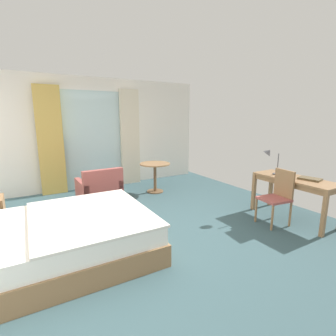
{
  "coord_description": "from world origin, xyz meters",
  "views": [
    {
      "loc": [
        -1.76,
        -3.13,
        1.79
      ],
      "look_at": [
        0.41,
        0.55,
        0.91
      ],
      "focal_mm": 26.79,
      "sensor_mm": 36.0,
      "label": 1
    }
  ],
  "objects_px": {
    "desk_lamp": "(270,155)",
    "armchair_by_window": "(100,190)",
    "bed": "(57,238)",
    "writing_desk": "(295,183)",
    "desk_chair": "(278,194)",
    "closed_book": "(310,179)",
    "round_cafe_table": "(155,171)"
  },
  "relations": [
    {
      "from": "desk_lamp",
      "to": "armchair_by_window",
      "type": "relative_size",
      "value": 0.64
    },
    {
      "from": "bed",
      "to": "desk_lamp",
      "type": "bearing_deg",
      "value": -4.02
    },
    {
      "from": "writing_desk",
      "to": "desk_chair",
      "type": "height_order",
      "value": "desk_chair"
    },
    {
      "from": "closed_book",
      "to": "armchair_by_window",
      "type": "distance_m",
      "value": 3.91
    },
    {
      "from": "desk_lamp",
      "to": "round_cafe_table",
      "type": "relative_size",
      "value": 0.72
    },
    {
      "from": "bed",
      "to": "armchair_by_window",
      "type": "relative_size",
      "value": 2.83
    },
    {
      "from": "writing_desk",
      "to": "desk_lamp",
      "type": "distance_m",
      "value": 0.64
    },
    {
      "from": "writing_desk",
      "to": "armchair_by_window",
      "type": "distance_m",
      "value": 3.7
    },
    {
      "from": "desk_lamp",
      "to": "round_cafe_table",
      "type": "height_order",
      "value": "desk_lamp"
    },
    {
      "from": "bed",
      "to": "closed_book",
      "type": "xyz_separation_m",
      "value": [
        3.87,
        -0.9,
        0.47
      ]
    },
    {
      "from": "closed_book",
      "to": "armchair_by_window",
      "type": "bearing_deg",
      "value": 124.62
    },
    {
      "from": "bed",
      "to": "writing_desk",
      "type": "bearing_deg",
      "value": -10.58
    },
    {
      "from": "desk_chair",
      "to": "desk_lamp",
      "type": "distance_m",
      "value": 0.78
    },
    {
      "from": "closed_book",
      "to": "round_cafe_table",
      "type": "distance_m",
      "value": 3.23
    },
    {
      "from": "desk_lamp",
      "to": "closed_book",
      "type": "relative_size",
      "value": 1.54
    },
    {
      "from": "round_cafe_table",
      "to": "closed_book",
      "type": "bearing_deg",
      "value": -63.29
    },
    {
      "from": "bed",
      "to": "writing_desk",
      "type": "height_order",
      "value": "bed"
    },
    {
      "from": "desk_lamp",
      "to": "desk_chair",
      "type": "bearing_deg",
      "value": -123.5
    },
    {
      "from": "bed",
      "to": "closed_book",
      "type": "distance_m",
      "value": 4.0
    },
    {
      "from": "closed_book",
      "to": "round_cafe_table",
      "type": "relative_size",
      "value": 0.47
    },
    {
      "from": "writing_desk",
      "to": "closed_book",
      "type": "bearing_deg",
      "value": -63.05
    },
    {
      "from": "writing_desk",
      "to": "desk_chair",
      "type": "bearing_deg",
      "value": 177.97
    },
    {
      "from": "writing_desk",
      "to": "desk_chair",
      "type": "relative_size",
      "value": 1.51
    },
    {
      "from": "closed_book",
      "to": "armchair_by_window",
      "type": "relative_size",
      "value": 0.41
    },
    {
      "from": "desk_chair",
      "to": "closed_book",
      "type": "xyz_separation_m",
      "value": [
        0.52,
        -0.21,
        0.25
      ]
    },
    {
      "from": "desk_lamp",
      "to": "closed_book",
      "type": "bearing_deg",
      "value": -70.14
    },
    {
      "from": "desk_chair",
      "to": "desk_lamp",
      "type": "relative_size",
      "value": 1.79
    },
    {
      "from": "desk_chair",
      "to": "armchair_by_window",
      "type": "relative_size",
      "value": 1.14
    },
    {
      "from": "bed",
      "to": "writing_desk",
      "type": "xyz_separation_m",
      "value": [
        3.77,
        -0.7,
        0.37
      ]
    },
    {
      "from": "desk_lamp",
      "to": "closed_book",
      "type": "distance_m",
      "value": 0.76
    },
    {
      "from": "closed_book",
      "to": "armchair_by_window",
      "type": "xyz_separation_m",
      "value": [
        -2.84,
        2.66,
        -0.44
      ]
    },
    {
      "from": "bed",
      "to": "desk_chair",
      "type": "bearing_deg",
      "value": -11.63
    }
  ]
}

